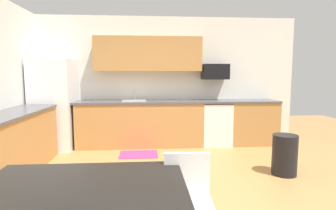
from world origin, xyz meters
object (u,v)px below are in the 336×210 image
oven_range (215,123)px  chair_near_table (188,199)px  refrigerator (54,104)px  dining_table (82,193)px  microwave (215,72)px  trash_bin (285,155)px

oven_range → chair_near_table: size_ratio=1.07×
refrigerator → dining_table: bearing=-69.3°
microwave → dining_table: microwave is taller
refrigerator → oven_range: size_ratio=1.96×
refrigerator → microwave: 3.35m
refrigerator → chair_near_table: refrigerator is taller
dining_table → chair_near_table: (0.76, 0.25, -0.19)m
oven_range → microwave: bearing=90.0°
refrigerator → chair_near_table: (2.16, -3.47, -0.39)m
oven_range → chair_near_table: oven_range is taller
refrigerator → trash_bin: (3.88, -1.73, -0.59)m
oven_range → trash_bin: 1.91m
dining_table → chair_near_table: bearing=17.9°
refrigerator → dining_table: 3.98m
trash_bin → dining_table: bearing=-141.3°
chair_near_table → refrigerator: bearing=121.9°
microwave → dining_table: size_ratio=0.39×
oven_range → dining_table: size_ratio=0.65×
dining_table → trash_bin: dining_table is taller
refrigerator → microwave: size_ratio=3.30×
microwave → chair_near_table: bearing=-107.1°
dining_table → chair_near_table: 0.82m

